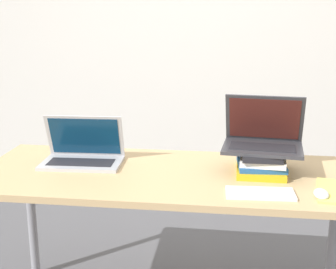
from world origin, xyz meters
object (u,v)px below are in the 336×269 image
book_stack (261,162)px  laptop_left (83,154)px  wireless_keyboard (260,193)px  mouse (321,194)px  laptop_on_books (263,138)px

book_stack → laptop_left: bearing=178.5°
book_stack → wireless_keyboard: 0.28m
laptop_left → wireless_keyboard: 0.88m
laptop_left → book_stack: 0.85m
mouse → book_stack: bearing=128.6°
laptop_left → wireless_keyboard: size_ratio=1.39×
laptop_on_books → wireless_keyboard: size_ratio=1.34×
laptop_left → wireless_keyboard: bearing=-19.8°
laptop_on_books → wireless_keyboard: laptop_on_books is taller
laptop_on_books → wireless_keyboard: bearing=-94.3°
laptop_left → laptop_on_books: bearing=-0.1°
book_stack → laptop_on_books: (0.00, 0.02, 0.11)m
laptop_left → book_stack: (0.85, -0.02, 0.00)m
mouse → laptop_on_books: bearing=126.1°
laptop_left → mouse: 1.11m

